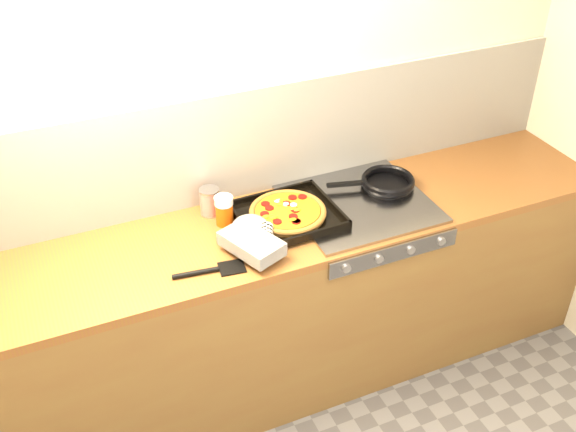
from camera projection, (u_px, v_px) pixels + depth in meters
name	position (u px, v px, depth m)	size (l,w,h in m)	color
room_shell	(238.00, 146.00, 2.89)	(3.20, 3.20, 3.20)	white
counter_run	(266.00, 308.00, 3.07)	(3.20, 0.62, 0.90)	brown
stovetop	(359.00, 204.00, 2.96)	(0.60, 0.56, 0.02)	gray
pizza_on_tray	(277.00, 220.00, 2.79)	(0.55, 0.49, 0.07)	black
frying_pan	(387.00, 182.00, 3.05)	(0.42, 0.30, 0.04)	black
tomato_can	(210.00, 201.00, 2.87)	(0.09, 0.09, 0.12)	maroon
juice_glass	(224.00, 210.00, 2.81)	(0.10, 0.10, 0.13)	#C64A0B
wooden_spoon	(285.00, 190.00, 3.05)	(0.30, 0.05, 0.02)	#A17944
black_spatula	(211.00, 271.00, 2.58)	(0.29, 0.10, 0.02)	black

